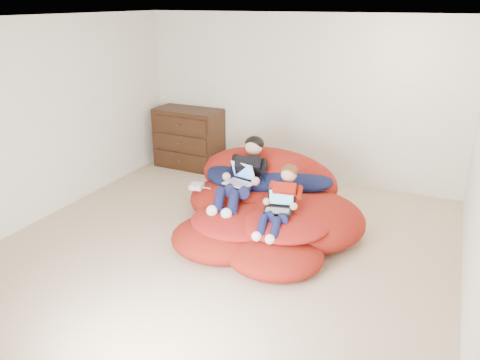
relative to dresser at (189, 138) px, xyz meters
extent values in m
cube|color=tan|center=(1.78, -2.21, -0.62)|extent=(5.10, 5.10, 0.25)
cube|color=silver|center=(1.78, 0.30, 0.76)|extent=(5.10, 0.02, 2.50)
cube|color=silver|center=(1.78, -4.72, 0.76)|extent=(5.10, 0.02, 2.50)
cube|color=silver|center=(-0.73, -2.21, 0.76)|extent=(0.02, 5.10, 2.50)
cube|color=white|center=(1.78, -2.21, 2.02)|extent=(5.10, 5.10, 0.02)
cube|color=#321B0D|center=(0.00, 0.01, 0.00)|extent=(1.12, 0.59, 0.99)
cube|color=#321B0D|center=(0.00, -0.28, -0.30)|extent=(0.99, 0.05, 0.24)
cylinder|color=#4C3F26|center=(0.00, -0.30, -0.30)|extent=(0.03, 0.06, 0.03)
cube|color=#321B0D|center=(0.00, -0.28, 0.00)|extent=(0.99, 0.05, 0.24)
cylinder|color=#4C3F26|center=(0.00, -0.30, 0.00)|extent=(0.03, 0.06, 0.03)
cube|color=#321B0D|center=(0.00, -0.28, 0.30)|extent=(0.99, 0.05, 0.24)
cylinder|color=#4C3F26|center=(0.00, -0.30, 0.30)|extent=(0.03, 0.06, 0.03)
ellipsoid|color=#9D1B11|center=(1.61, -1.40, -0.27)|extent=(1.41, 1.26, 0.50)
ellipsoid|color=#9D1B11|center=(2.46, -1.59, -0.29)|extent=(1.56, 1.52, 0.56)
ellipsoid|color=#9D1B11|center=(2.07, -1.96, -0.31)|extent=(1.44, 1.15, 0.46)
ellipsoid|color=#9D1B11|center=(1.75, -2.34, -0.35)|extent=(1.13, 1.04, 0.38)
ellipsoid|color=#9D1B11|center=(2.43, -2.40, -0.36)|extent=(1.08, 0.98, 0.35)
ellipsoid|color=#9D1B11|center=(1.80, -0.98, -0.09)|extent=(1.93, 0.85, 0.85)
ellipsoid|color=#11183F|center=(1.61, -1.17, -0.01)|extent=(1.17, 0.96, 0.30)
ellipsoid|color=#11183F|center=(2.17, -1.14, 0.03)|extent=(1.12, 0.78, 0.27)
ellipsoid|color=#AA1D18|center=(2.41, -2.03, -0.15)|extent=(1.04, 1.04, 0.19)
ellipsoid|color=#AA1D18|center=(1.87, -2.16, -0.19)|extent=(1.06, 0.96, 0.19)
ellipsoid|color=white|center=(1.38, -0.80, 0.13)|extent=(0.40, 0.25, 0.25)
cube|color=black|center=(1.70, -1.41, 0.16)|extent=(0.44, 0.52, 0.45)
sphere|color=tan|center=(1.70, -1.25, 0.41)|extent=(0.22, 0.22, 0.22)
ellipsoid|color=black|center=(1.70, -1.22, 0.45)|extent=(0.25, 0.23, 0.19)
cylinder|color=#13153C|center=(1.61, -1.74, 0.02)|extent=(0.25, 0.39, 0.20)
cylinder|color=#13153C|center=(1.61, -2.06, -0.02)|extent=(0.22, 0.37, 0.23)
sphere|color=white|center=(1.61, -2.25, -0.08)|extent=(0.13, 0.13, 0.13)
cylinder|color=#13153C|center=(1.79, -1.74, 0.02)|extent=(0.25, 0.39, 0.20)
cylinder|color=#13153C|center=(1.79, -2.06, -0.02)|extent=(0.22, 0.37, 0.23)
sphere|color=white|center=(1.79, -2.25, -0.08)|extent=(0.13, 0.13, 0.13)
cube|color=#A11B0E|center=(2.35, -1.86, 0.08)|extent=(0.32, 0.37, 0.39)
sphere|color=tan|center=(2.35, -1.76, 0.31)|extent=(0.18, 0.18, 0.18)
ellipsoid|color=#502E15|center=(2.35, -1.73, 0.35)|extent=(0.20, 0.19, 0.15)
cylinder|color=#13153C|center=(2.27, -2.11, -0.05)|extent=(0.18, 0.31, 0.16)
cylinder|color=#13153C|center=(2.27, -2.37, -0.08)|extent=(0.15, 0.30, 0.19)
sphere|color=white|center=(2.27, -2.52, -0.13)|extent=(0.11, 0.11, 0.11)
cylinder|color=#13153C|center=(2.42, -2.11, -0.05)|extent=(0.18, 0.31, 0.16)
cylinder|color=#13153C|center=(2.42, -2.37, -0.08)|extent=(0.15, 0.30, 0.19)
sphere|color=white|center=(2.42, -2.52, -0.13)|extent=(0.11, 0.11, 0.11)
cube|color=silver|center=(1.70, -1.73, 0.08)|extent=(0.37, 0.30, 0.01)
cube|color=gray|center=(1.70, -1.74, 0.09)|extent=(0.30, 0.19, 0.00)
cube|color=silver|center=(1.70, -1.58, 0.20)|extent=(0.34, 0.16, 0.22)
cube|color=#4175DE|center=(1.70, -1.59, 0.20)|extent=(0.30, 0.13, 0.18)
cube|color=black|center=(2.35, -2.10, 0.01)|extent=(0.34, 0.27, 0.01)
cube|color=gray|center=(2.35, -2.11, 0.01)|extent=(0.28, 0.17, 0.00)
cube|color=black|center=(2.35, -1.98, 0.12)|extent=(0.30, 0.10, 0.21)
cube|color=teal|center=(2.35, -1.99, 0.12)|extent=(0.26, 0.08, 0.17)
cube|color=silver|center=(1.09, -1.67, -0.07)|extent=(0.18, 0.18, 0.06)
camera|label=1|loc=(3.90, -6.52, 2.17)|focal=35.00mm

